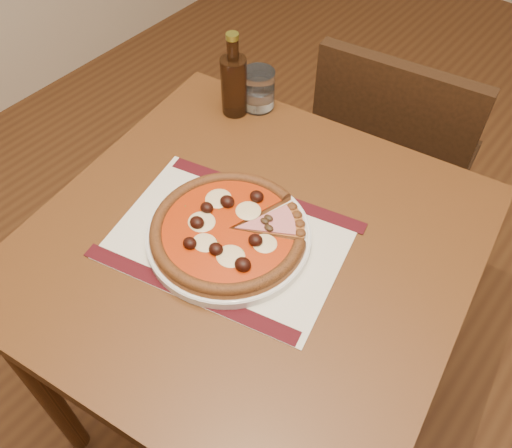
{
  "coord_description": "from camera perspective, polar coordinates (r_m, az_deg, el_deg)",
  "views": [
    {
      "loc": [
        -0.36,
        -0.22,
        1.55
      ],
      "look_at": [
        -0.77,
        0.29,
        0.78
      ],
      "focal_mm": 38.0,
      "sensor_mm": 36.0,
      "label": 1
    }
  ],
  "objects": [
    {
      "name": "plate",
      "position": [
        1.02,
        -2.88,
        -1.29
      ],
      "size": [
        0.31,
        0.31,
        0.02
      ],
      "primitive_type": "cylinder",
      "color": "white",
      "rests_on": "placemat"
    },
    {
      "name": "placemat",
      "position": [
        1.02,
        -2.85,
        -1.64
      ],
      "size": [
        0.48,
        0.39,
        0.0
      ],
      "primitive_type": "cube",
      "rotation": [
        0.0,
        0.0,
        0.23
      ],
      "color": "silver",
      "rests_on": "table"
    },
    {
      "name": "pizza",
      "position": [
        1.0,
        -2.94,
        -0.58
      ],
      "size": [
        0.29,
        0.29,
        0.04
      ],
      "color": "#AF5D2A",
      "rests_on": "plate"
    },
    {
      "name": "ham_slice",
      "position": [
        1.01,
        2.4,
        -0.09
      ],
      "size": [
        0.11,
        0.12,
        0.02
      ],
      "rotation": [
        0.0,
        0.0,
        0.87
      ],
      "color": "#AF5D2A",
      "rests_on": "plate"
    },
    {
      "name": "bottle",
      "position": [
        1.25,
        -2.33,
        14.61
      ],
      "size": [
        0.06,
        0.06,
        0.2
      ],
      "color": "black",
      "rests_on": "table"
    },
    {
      "name": "table",
      "position": [
        1.1,
        -0.66,
        -5.01
      ],
      "size": [
        0.91,
        0.91,
        0.75
      ],
      "rotation": [
        0.0,
        0.0,
        0.14
      ],
      "color": "#5C3015",
      "rests_on": "ground"
    },
    {
      "name": "water_glass",
      "position": [
        1.29,
        0.24,
        13.99
      ],
      "size": [
        0.09,
        0.09,
        0.09
      ],
      "primitive_type": "cylinder",
      "rotation": [
        0.0,
        0.0,
        -0.19
      ],
      "color": "white",
      "rests_on": "table"
    },
    {
      "name": "chair_far",
      "position": [
        1.6,
        14.0,
        6.55
      ],
      "size": [
        0.46,
        0.46,
        0.86
      ],
      "rotation": [
        0.0,
        0.0,
        3.3
      ],
      "color": "black",
      "rests_on": "ground"
    }
  ]
}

